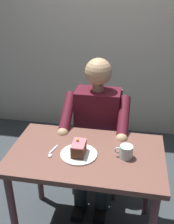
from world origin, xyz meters
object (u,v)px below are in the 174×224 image
coffee_cup (126,152)px  dining_table (86,165)px  chair (99,134)px  cake_slice (79,148)px  dessert_spoon (52,153)px  seated_person (96,130)px

coffee_cup → dining_table: bearing=-1.5°
chair → cake_slice: chair is taller
chair → dessert_spoon: bearing=71.3°
seated_person → dining_table: bearing=90.0°
dining_table → dessert_spoon: dessert_spoon is taller
chair → dessert_spoon: chair is taller
seated_person → coffee_cup: seated_person is taller
chair → seated_person: bearing=90.0°
cake_slice → coffee_cup: cake_slice is taller
dining_table → coffee_cup: (-0.26, 0.01, 0.15)m
chair → coffee_cup: size_ratio=7.55×
cake_slice → dining_table: bearing=-140.6°
chair → cake_slice: 0.71m
dining_table → seated_person: bearing=-90.0°
dining_table → coffee_cup: 0.30m
dining_table → coffee_cup: bearing=178.5°
dessert_spoon → cake_slice: bearing=-175.7°
seated_person → coffee_cup: bearing=120.3°
dining_table → coffee_cup: coffee_cup is taller
cake_slice → chair: bearing=-93.7°
dining_table → seated_person: seated_person is taller
seated_person → cake_slice: (0.04, 0.47, 0.13)m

